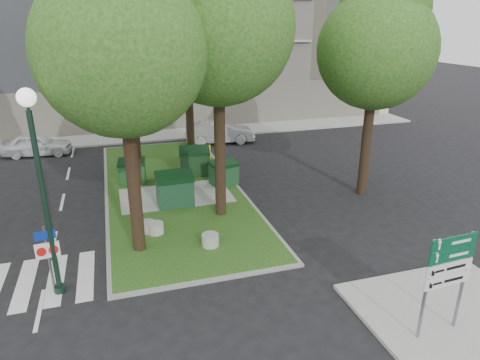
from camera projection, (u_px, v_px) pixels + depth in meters
name	position (u px, v px, depth m)	size (l,w,h in m)	color
ground	(196.00, 283.00, 13.37)	(120.00, 120.00, 0.00)	black
median_island	(173.00, 189.00, 20.65)	(6.00, 16.00, 0.12)	#1A4413
median_kerb	(173.00, 189.00, 20.65)	(6.30, 16.30, 0.10)	gray
sidewalk_corner	(448.00, 311.00, 12.00)	(5.00, 4.00, 0.12)	#999993
building_sidewalk	(143.00, 136.00, 29.91)	(42.00, 3.00, 0.12)	#999993
zebra_crossing	(71.00, 277.00, 13.69)	(5.00, 3.00, 0.01)	silver
apartment_building	(127.00, 16.00, 33.82)	(41.00, 12.00, 16.00)	beige
tree_median_near_left	(123.00, 34.00, 12.70)	(5.20, 5.20, 10.53)	black
tree_median_near_right	(220.00, 12.00, 15.21)	(5.60, 5.60, 11.46)	black
tree_median_mid	(128.00, 38.00, 18.77)	(4.80, 4.80, 9.99)	black
tree_median_far	(187.00, 7.00, 21.86)	(5.80, 5.80, 11.93)	black
tree_street_right	(378.00, 38.00, 17.93)	(5.00, 5.00, 10.06)	black
dumpster_a	(132.00, 171.00, 21.10)	(1.41, 1.07, 1.21)	#103D16
dumpster_b	(175.00, 189.00, 18.52)	(1.59, 1.12, 1.47)	#10371F
dumpster_c	(195.00, 161.00, 22.20)	(1.71, 1.31, 1.45)	black
dumpster_d	(224.00, 173.00, 20.90)	(1.48, 1.20, 1.21)	#123D1B
bollard_left	(148.00, 227.00, 16.30)	(0.58, 0.58, 0.41)	gray
bollard_right	(210.00, 240.00, 15.28)	(0.62, 0.62, 0.44)	#9C9C97
bollard_mid	(156.00, 228.00, 16.17)	(0.58, 0.58, 0.42)	#ABAAA5
litter_bin	(207.00, 151.00, 25.08)	(0.41, 0.41, 0.72)	yellow
street_lamp	(39.00, 172.00, 11.58)	(0.49, 0.49, 6.12)	black
traffic_sign_pole	(48.00, 251.00, 12.39)	(0.67, 0.11, 2.23)	slate
directional_sign	(448.00, 270.00, 10.49)	(1.40, 0.16, 2.79)	slate
car_white	(37.00, 144.00, 25.74)	(1.59, 3.95, 1.34)	silver
car_silver	(220.00, 132.00, 28.29)	(1.56, 4.49, 1.48)	#AEB0B7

